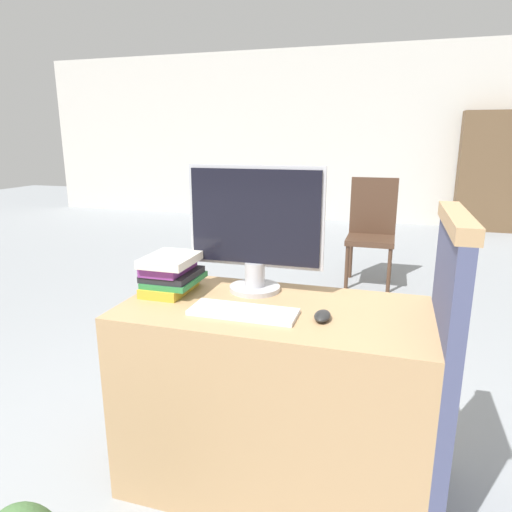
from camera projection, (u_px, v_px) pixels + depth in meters
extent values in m
cube|color=beige|center=(372.00, 136.00, 7.39)|extent=(12.00, 0.06, 2.80)
cube|color=tan|center=(273.00, 396.00, 1.82)|extent=(1.15, 0.59, 0.76)
cube|color=#474C70|center=(439.00, 383.00, 1.59)|extent=(0.05, 0.55, 1.10)
cube|color=tan|center=(457.00, 220.00, 1.44)|extent=(0.07, 0.55, 0.05)
cylinder|color=#B7B7BC|center=(255.00, 288.00, 1.90)|extent=(0.21, 0.21, 0.02)
cylinder|color=#B7B7BC|center=(255.00, 274.00, 1.89)|extent=(0.08, 0.08, 0.10)
cube|color=#B7B7BC|center=(255.00, 217.00, 1.83)|extent=(0.56, 0.01, 0.41)
cube|color=black|center=(255.00, 217.00, 1.83)|extent=(0.53, 0.02, 0.38)
cube|color=white|center=(243.00, 312.00, 1.65)|extent=(0.39, 0.15, 0.02)
ellipsoid|color=#262626|center=(322.00, 316.00, 1.59)|extent=(0.06, 0.10, 0.03)
cube|color=gold|center=(170.00, 287.00, 1.89)|extent=(0.16, 0.24, 0.04)
cube|color=#2D7F42|center=(175.00, 280.00, 1.89)|extent=(0.19, 0.25, 0.02)
cube|color=#232328|center=(172.00, 274.00, 1.88)|extent=(0.19, 0.23, 0.03)
cube|color=#7A3384|center=(169.00, 267.00, 1.87)|extent=(0.15, 0.23, 0.04)
cube|color=silver|center=(171.00, 259.00, 1.84)|extent=(0.19, 0.24, 0.03)
cylinder|color=#4C3323|center=(347.00, 267.00, 4.24)|extent=(0.04, 0.04, 0.42)
cylinder|color=#4C3323|center=(389.00, 271.00, 4.14)|extent=(0.04, 0.04, 0.42)
cylinder|color=#4C3323|center=(351.00, 258.00, 4.60)|extent=(0.04, 0.04, 0.42)
cylinder|color=#4C3323|center=(390.00, 260.00, 4.49)|extent=(0.04, 0.04, 0.42)
cube|color=#4C3323|center=(370.00, 240.00, 4.31)|extent=(0.44, 0.44, 0.05)
cube|color=#4C3323|center=(373.00, 206.00, 4.42)|extent=(0.44, 0.04, 0.54)
cube|color=brown|center=(492.00, 172.00, 6.80)|extent=(0.96, 0.32, 1.77)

